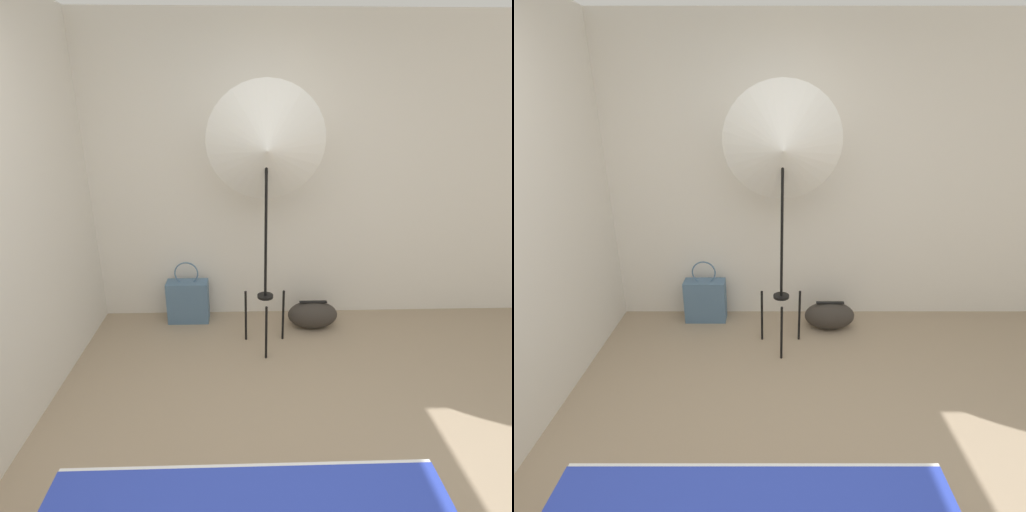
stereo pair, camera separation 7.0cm
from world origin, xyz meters
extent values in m
cube|color=silver|center=(0.00, 2.34, 1.30)|extent=(8.00, 0.05, 2.60)
cylinder|color=black|center=(0.01, 1.55, 0.23)|extent=(0.02, 0.02, 0.46)
cylinder|color=black|center=(-0.15, 1.83, 0.23)|extent=(0.02, 0.02, 0.46)
cylinder|color=black|center=(0.17, 1.83, 0.23)|extent=(0.02, 0.02, 0.46)
cylinder|color=black|center=(0.01, 1.74, 0.46)|extent=(0.13, 0.13, 0.02)
cylinder|color=black|center=(0.01, 1.74, 1.04)|extent=(0.02, 0.02, 1.17)
cone|color=white|center=(0.01, 1.74, 1.63)|extent=(0.88, 0.36, 0.90)
cube|color=slate|center=(-0.68, 2.17, 0.20)|extent=(0.37, 0.16, 0.40)
torus|color=slate|center=(-0.68, 2.17, 0.48)|extent=(0.22, 0.01, 0.22)
ellipsoid|color=#332D28|center=(0.46, 2.02, 0.13)|extent=(0.45, 0.25, 0.25)
cube|color=black|center=(0.46, 2.02, 0.26)|extent=(0.25, 0.04, 0.01)
camera|label=1|loc=(-0.15, -1.15, 1.91)|focal=28.00mm
camera|label=2|loc=(-0.08, -1.15, 1.91)|focal=28.00mm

